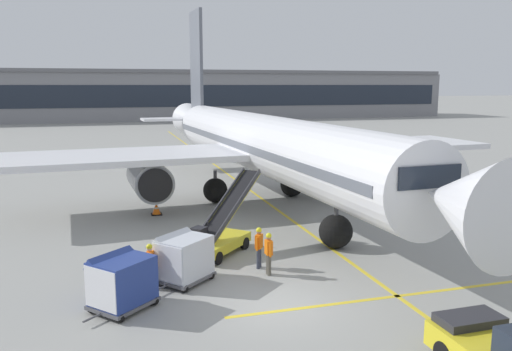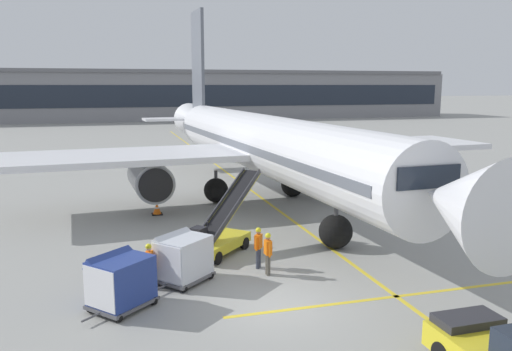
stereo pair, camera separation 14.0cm
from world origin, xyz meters
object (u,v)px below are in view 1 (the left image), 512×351
Objects in this scene: ground_crew_marshaller at (150,263)px; safety_cone_engine_keepout at (156,209)px; parked_airplane at (259,144)px; belt_loader at (220,233)px; ground_crew_by_loader at (178,255)px; ground_crew_by_carts at (269,251)px; ground_crew_wingwalker at (259,245)px; baggage_cart_second at (121,281)px; baggage_cart_lead at (183,257)px.

ground_crew_marshaller is 11.44m from safety_cone_engine_keepout.
belt_loader is at bearing -116.23° from parked_airplane.
safety_cone_engine_keepout is at bearing 89.12° from ground_crew_by_loader.
ground_crew_by_carts is 1.00× the size of ground_crew_wingwalker.
parked_airplane is 12.72m from ground_crew_wingwalker.
parked_airplane is at bearing 60.55° from ground_crew_by_loader.
baggage_cart_second is 1.48× the size of ground_crew_marshaller.
baggage_cart_second reaches higher than ground_crew_by_carts.
baggage_cart_lead reaches higher than ground_crew_by_carts.
safety_cone_engine_keepout is (0.16, 10.70, -0.65)m from ground_crew_by_loader.
baggage_cart_second is at bearing -122.35° from parked_airplane.
ground_crew_marshaller is at bearing -150.52° from ground_crew_by_loader.
belt_loader is at bearing -74.99° from safety_cone_engine_keepout.
baggage_cart_second is at bearing -163.95° from ground_crew_by_carts.
baggage_cart_lead is at bearing -118.34° from parked_airplane.
baggage_cart_lead is 11.02m from safety_cone_engine_keepout.
safety_cone_engine_keepout is at bearing 105.01° from belt_loader.
belt_loader reaches higher than ground_crew_marshaller.
ground_crew_by_loader is (2.21, 2.15, -0.00)m from baggage_cart_second.
ground_crew_by_loader and ground_crew_marshaller have the same top height.
belt_loader is 3.63m from ground_crew_by_loader.
baggage_cart_second is (-4.48, -4.98, 0.07)m from belt_loader.
belt_loader is 1.76× the size of baggage_cart_lead.
safety_cone_engine_keepout is at bearing 83.49° from ground_crew_marshaller.
baggage_cart_lead is at bearing 38.16° from baggage_cart_second.
ground_crew_by_loader is at bearing 172.02° from ground_crew_by_carts.
baggage_cart_second is at bearing -100.45° from safety_cone_engine_keepout.
belt_loader reaches higher than ground_crew_by_carts.
ground_crew_by_loader is 3.58m from ground_crew_by_carts.
parked_airplane reaches higher than belt_loader.
ground_crew_by_loader is 1.00× the size of ground_crew_wingwalker.
safety_cone_engine_keepout is (1.29, 11.34, -0.65)m from ground_crew_marshaller.
parked_airplane is 14.37m from ground_crew_by_loader.
ground_crew_wingwalker is at bearing 6.32° from ground_crew_by_loader.
parked_airplane is at bearing 57.65° from baggage_cart_second.
belt_loader is 6.42× the size of safety_cone_engine_keepout.
parked_airplane is 16.08× the size of baggage_cart_lead.
belt_loader reaches higher than ground_crew_by_loader.
ground_crew_marshaller is at bearing -167.36° from ground_crew_wingwalker.
parked_airplane is 23.73× the size of ground_crew_by_carts.
parked_airplane is at bearing 63.77° from belt_loader.
ground_crew_by_carts is (5.75, 1.66, -0.00)m from baggage_cart_second.
belt_loader is at bearing 55.81° from baggage_cart_lead.
belt_loader is at bearing 45.51° from ground_crew_marshaller.
parked_airplane is 58.65× the size of safety_cone_engine_keepout.
ground_crew_by_carts is 11.72m from safety_cone_engine_keepout.
ground_crew_by_carts reaches higher than safety_cone_engine_keepout.
ground_crew_marshaller and ground_crew_wingwalker have the same top height.
baggage_cart_second is 3.65× the size of safety_cone_engine_keepout.
ground_crew_by_carts is 4.68m from ground_crew_marshaller.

